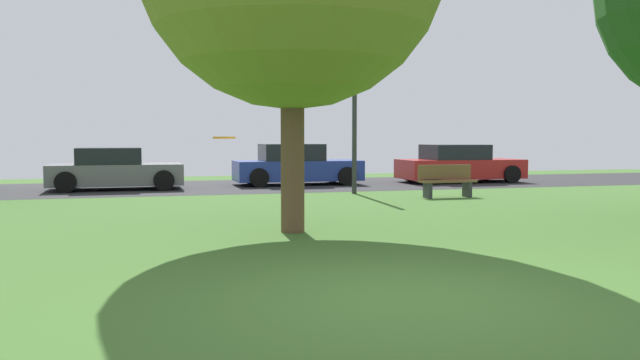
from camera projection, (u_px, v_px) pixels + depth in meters
name	position (u px, v px, depth m)	size (l,w,h in m)	color
ground_plane	(407.00, 297.00, 7.10)	(44.00, 44.00, 0.00)	#3D6628
road_strip	(217.00, 187.00, 22.46)	(44.00, 6.40, 0.01)	#28282B
frisbee_disc	(224.00, 138.00, 7.98)	(0.36, 0.36, 0.03)	orange
parked_car_grey	(114.00, 170.00, 21.21)	(4.09, 2.10, 1.33)	slate
parked_car_blue	(296.00, 166.00, 23.31)	(4.37, 1.95, 1.42)	#233893
parked_car_red	(459.00, 165.00, 24.57)	(4.47, 2.11, 1.38)	#B21E1E
park_bench	(447.00, 181.00, 18.55)	(1.60, 0.45, 0.90)	brown
street_lamp_post	(354.00, 117.00, 19.63)	(0.14, 0.14, 4.50)	#2D2D33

